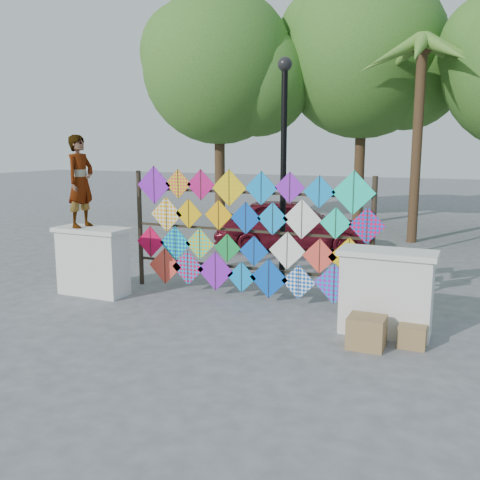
{
  "coord_description": "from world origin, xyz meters",
  "views": [
    {
      "loc": [
        3.8,
        -8.08,
        2.8
      ],
      "look_at": [
        -0.02,
        0.6,
        1.11
      ],
      "focal_mm": 40.0,
      "sensor_mm": 36.0,
      "label": 1
    }
  ],
  "objects_px": {
    "kite_rack": "(248,234)",
    "lamppost": "(284,150)",
    "vendor_woman": "(81,181)",
    "sedan": "(292,224)"
  },
  "relations": [
    {
      "from": "lamppost",
      "to": "sedan",
      "type": "bearing_deg",
      "value": 105.23
    },
    {
      "from": "kite_rack",
      "to": "lamppost",
      "type": "height_order",
      "value": "lamppost"
    },
    {
      "from": "vendor_woman",
      "to": "lamppost",
      "type": "height_order",
      "value": "lamppost"
    },
    {
      "from": "vendor_woman",
      "to": "lamppost",
      "type": "bearing_deg",
      "value": -54.58
    },
    {
      "from": "lamppost",
      "to": "kite_rack",
      "type": "bearing_deg",
      "value": -99.8
    },
    {
      "from": "kite_rack",
      "to": "lamppost",
      "type": "distance_m",
      "value": 1.97
    },
    {
      "from": "kite_rack",
      "to": "sedan",
      "type": "bearing_deg",
      "value": 98.73
    },
    {
      "from": "kite_rack",
      "to": "sedan",
      "type": "distance_m",
      "value": 4.86
    },
    {
      "from": "vendor_woman",
      "to": "lamppost",
      "type": "distance_m",
      "value": 3.92
    },
    {
      "from": "vendor_woman",
      "to": "kite_rack",
      "type": "bearing_deg",
      "value": -71.84
    }
  ]
}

